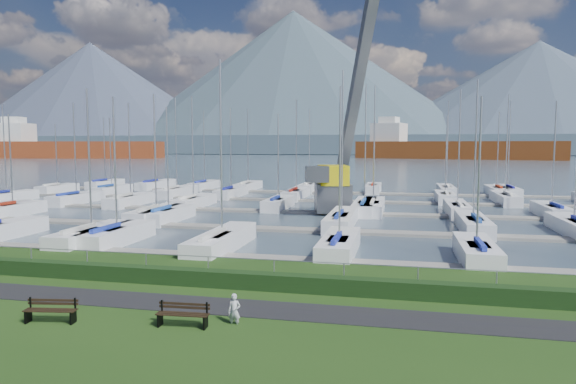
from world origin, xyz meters
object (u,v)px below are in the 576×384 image
(bench_left, at_px, (51,311))
(bench_right, at_px, (183,315))
(person, at_px, (234,307))
(crane, at_px, (340,153))

(bench_left, distance_m, bench_right, 4.67)
(bench_left, xyz_separation_m, person, (6.24, 1.18, 0.19))
(bench_left, height_order, crane, crane)
(bench_right, xyz_separation_m, crane, (1.48, 32.85, 4.91))
(person, xyz_separation_m, crane, (-0.13, 32.24, 4.72))
(bench_right, distance_m, person, 1.73)
(bench_left, distance_m, person, 6.36)
(bench_left, bearing_deg, bench_right, -1.78)
(bench_left, xyz_separation_m, bench_right, (4.63, 0.58, 0.00))
(bench_left, height_order, bench_right, same)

